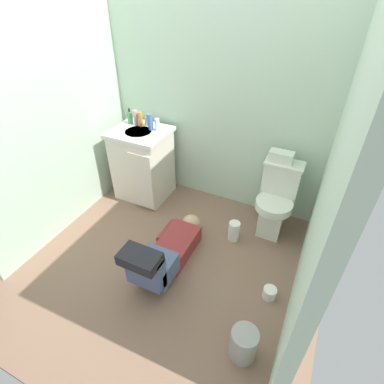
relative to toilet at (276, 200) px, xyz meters
name	(u,v)px	position (x,y,z in m)	size (l,w,h in m)	color
ground_plane	(172,249)	(-0.80, -0.69, -0.39)	(2.79, 2.94, 0.04)	#81614E
wall_back	(217,94)	(-0.80, 0.32, 0.83)	(2.45, 0.08, 2.40)	#B6D0B8
wall_left	(47,110)	(-1.98, -0.69, 0.83)	(0.08, 1.94, 2.40)	#B6D0B8
wall_right	(337,174)	(0.39, -0.69, 0.83)	(0.08, 1.94, 2.40)	#B6D0B8
toilet	(276,200)	(0.00, 0.00, 0.00)	(0.36, 0.46, 0.75)	silver
vanity_cabinet	(143,164)	(-1.50, -0.05, 0.05)	(0.60, 0.53, 0.82)	beige
faucet	(146,121)	(-1.51, 0.10, 0.50)	(0.02, 0.02, 0.10)	silver
person_plumber	(166,252)	(-0.74, -0.91, -0.19)	(0.39, 1.06, 0.52)	maroon
tissue_box	(281,157)	(-0.05, 0.09, 0.43)	(0.22, 0.11, 0.10)	silver
soap_dispenser	(130,117)	(-1.70, 0.08, 0.52)	(0.06, 0.06, 0.17)	#438C55
bottle_pink	(136,118)	(-1.61, 0.06, 0.53)	(0.05, 0.05, 0.16)	pink
bottle_amber	(141,119)	(-1.55, 0.06, 0.53)	(0.04, 0.04, 0.16)	orange
bottle_green	(149,120)	(-1.47, 0.11, 0.52)	(0.05, 0.05, 0.13)	#529F53
bottle_blue	(150,122)	(-1.41, 0.03, 0.54)	(0.05, 0.05, 0.17)	#3F68B9
bottle_clear	(157,125)	(-1.33, 0.05, 0.52)	(0.05, 0.05, 0.13)	silver
trash_can	(243,344)	(0.13, -1.37, -0.23)	(0.19, 0.19, 0.27)	gray
paper_towel_roll	(234,231)	(-0.30, -0.32, -0.26)	(0.11, 0.11, 0.21)	white
toilet_paper_roll	(270,293)	(0.19, -0.83, -0.32)	(0.11, 0.11, 0.10)	white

